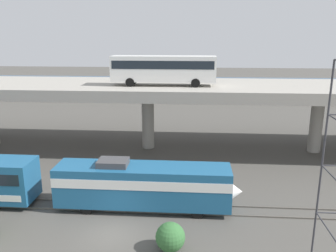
% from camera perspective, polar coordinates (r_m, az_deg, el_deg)
% --- Properties ---
extents(ground_plane, '(260.00, 260.00, 0.00)m').
position_cam_1_polar(ground_plane, '(26.72, -8.99, -16.92)').
color(ground_plane, '#4C4944').
extents(rail_strip_near, '(110.00, 0.12, 0.12)m').
position_cam_1_polar(rail_strip_near, '(29.41, -7.54, -13.57)').
color(rail_strip_near, '#59544C').
rests_on(rail_strip_near, ground_plane).
extents(rail_strip_far, '(110.00, 0.12, 0.12)m').
position_cam_1_polar(rail_strip_far, '(30.76, -6.95, -12.21)').
color(rail_strip_far, '#59544C').
rests_on(rail_strip_far, ground_plane).
extents(train_locomotive, '(15.04, 3.04, 4.18)m').
position_cam_1_polar(train_locomotive, '(28.79, -2.68, -9.37)').
color(train_locomotive, '#1E5984').
rests_on(train_locomotive, ground_plane).
extents(highway_overpass, '(96.00, 12.22, 8.11)m').
position_cam_1_polar(highway_overpass, '(42.98, -3.35, 5.78)').
color(highway_overpass, '#9E998E').
rests_on(highway_overpass, ground_plane).
extents(transit_bus_on_overpass, '(12.00, 2.68, 3.40)m').
position_cam_1_polar(transit_bus_on_overpass, '(40.91, -0.73, 9.44)').
color(transit_bus_on_overpass, silver).
rests_on(transit_bus_on_overpass, highway_overpass).
extents(pier_parking_lot, '(74.13, 10.99, 1.78)m').
position_cam_1_polar(pier_parking_lot, '(78.38, 0.10, 5.15)').
color(pier_parking_lot, '#9E998E').
rests_on(pier_parking_lot, ground_plane).
extents(parked_car_0, '(4.69, 1.96, 1.50)m').
position_cam_1_polar(parked_car_0, '(83.55, -14.67, 6.42)').
color(parked_car_0, maroon).
rests_on(parked_car_0, pier_parking_lot).
extents(parked_car_1, '(4.49, 1.97, 1.50)m').
position_cam_1_polar(parked_car_1, '(78.01, 6.18, 6.25)').
color(parked_car_1, black).
rests_on(parked_car_1, pier_parking_lot).
extents(parked_car_2, '(4.33, 1.91, 1.50)m').
position_cam_1_polar(parked_car_2, '(79.10, 1.11, 6.45)').
color(parked_car_2, navy).
rests_on(parked_car_2, pier_parking_lot).
extents(parked_car_3, '(4.62, 1.94, 1.50)m').
position_cam_1_polar(parked_car_3, '(79.90, 14.87, 6.05)').
color(parked_car_3, black).
rests_on(parked_car_3, pier_parking_lot).
extents(parked_car_4, '(4.67, 1.83, 1.50)m').
position_cam_1_polar(parked_car_4, '(78.26, 11.32, 6.08)').
color(parked_car_4, silver).
rests_on(parked_car_4, pier_parking_lot).
extents(parked_car_5, '(4.26, 1.90, 1.50)m').
position_cam_1_polar(parked_car_5, '(80.55, -4.01, 6.57)').
color(parked_car_5, maroon).
rests_on(parked_car_5, pier_parking_lot).
extents(parked_car_6, '(4.08, 1.84, 1.50)m').
position_cam_1_polar(parked_car_6, '(79.16, -12.13, 6.13)').
color(parked_car_6, '#0C4C26').
rests_on(parked_car_6, pier_parking_lot).
extents(parked_car_7, '(4.30, 1.91, 1.50)m').
position_cam_1_polar(parked_car_7, '(85.29, -19.07, 6.25)').
color(parked_car_7, '#515459').
rests_on(parked_car_7, pier_parking_lot).
extents(harbor_water, '(140.00, 36.00, 0.01)m').
position_cam_1_polar(harbor_water, '(101.20, 1.06, 6.81)').
color(harbor_water, navy).
rests_on(harbor_water, ground_plane).
extents(shrub_right, '(1.97, 1.97, 1.97)m').
position_cam_1_polar(shrub_right, '(24.23, 0.38, -17.59)').
color(shrub_right, '#346935').
rests_on(shrub_right, ground_plane).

